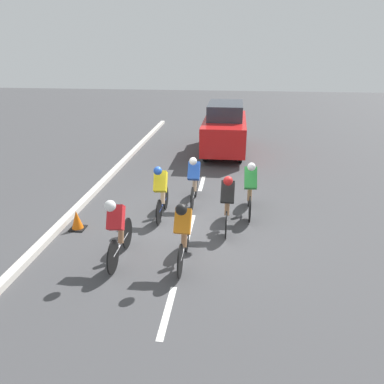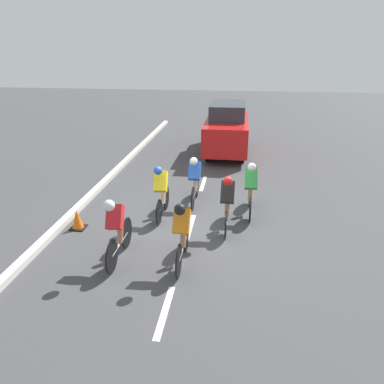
# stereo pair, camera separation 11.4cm
# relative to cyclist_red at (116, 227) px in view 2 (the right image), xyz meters

# --- Properties ---
(ground_plane) EXTENTS (60.00, 60.00, 0.00)m
(ground_plane) POSITION_rel_cyclist_red_xyz_m (-1.29, -1.87, -0.77)
(ground_plane) COLOR #424244
(lane_stripe_near) EXTENTS (0.12, 1.40, 0.01)m
(lane_stripe_near) POSITION_rel_cyclist_red_xyz_m (-1.29, 1.49, -0.77)
(lane_stripe_near) COLOR white
(lane_stripe_near) RESTS_ON ground
(lane_stripe_mid) EXTENTS (0.12, 1.40, 0.01)m
(lane_stripe_mid) POSITION_rel_cyclist_red_xyz_m (-1.29, -1.71, -0.77)
(lane_stripe_mid) COLOR white
(lane_stripe_mid) RESTS_ON ground
(lane_stripe_far) EXTENTS (0.12, 1.40, 0.01)m
(lane_stripe_far) POSITION_rel_cyclist_red_xyz_m (-1.29, -4.91, -0.77)
(lane_stripe_far) COLOR white
(lane_stripe_far) RESTS_ON ground
(curb) EXTENTS (0.20, 26.20, 0.14)m
(curb) POSITION_rel_cyclist_red_xyz_m (1.91, -1.71, -0.70)
(curb) COLOR beige
(curb) RESTS_ON ground
(cyclist_red) EXTENTS (0.36, 1.71, 1.48)m
(cyclist_red) POSITION_rel_cyclist_red_xyz_m (0.00, 0.00, 0.00)
(cyclist_red) COLOR black
(cyclist_red) RESTS_ON ground
(cyclist_black) EXTENTS (0.33, 1.60, 1.47)m
(cyclist_black) POSITION_rel_cyclist_red_xyz_m (-2.19, -1.69, 0.00)
(cyclist_black) COLOR black
(cyclist_black) RESTS_ON ground
(cyclist_yellow) EXTENTS (0.35, 1.60, 1.47)m
(cyclist_yellow) POSITION_rel_cyclist_red_xyz_m (-0.47, -2.21, -0.00)
(cyclist_yellow) COLOR black
(cyclist_yellow) RESTS_ON ground
(cyclist_orange) EXTENTS (0.33, 1.67, 1.47)m
(cyclist_orange) POSITION_rel_cyclist_red_xyz_m (-1.36, -0.00, -0.00)
(cyclist_orange) COLOR black
(cyclist_orange) RESTS_ON ground
(cyclist_green) EXTENTS (0.33, 1.71, 1.52)m
(cyclist_green) POSITION_rel_cyclist_red_xyz_m (-2.75, -2.65, 0.01)
(cyclist_green) COLOR black
(cyclist_green) RESTS_ON ground
(cyclist_blue) EXTENTS (0.32, 1.64, 1.45)m
(cyclist_blue) POSITION_rel_cyclist_red_xyz_m (-1.21, -3.21, -0.02)
(cyclist_blue) COLOR black
(cyclist_blue) RESTS_ON ground
(support_car) EXTENTS (1.70, 4.34, 2.03)m
(support_car) POSITION_rel_cyclist_red_xyz_m (-1.86, -8.85, 0.25)
(support_car) COLOR black
(support_car) RESTS_ON ground
(traffic_cone) EXTENTS (0.36, 0.36, 0.49)m
(traffic_cone) POSITION_rel_cyclist_red_xyz_m (1.46, -1.30, -0.54)
(traffic_cone) COLOR black
(traffic_cone) RESTS_ON ground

